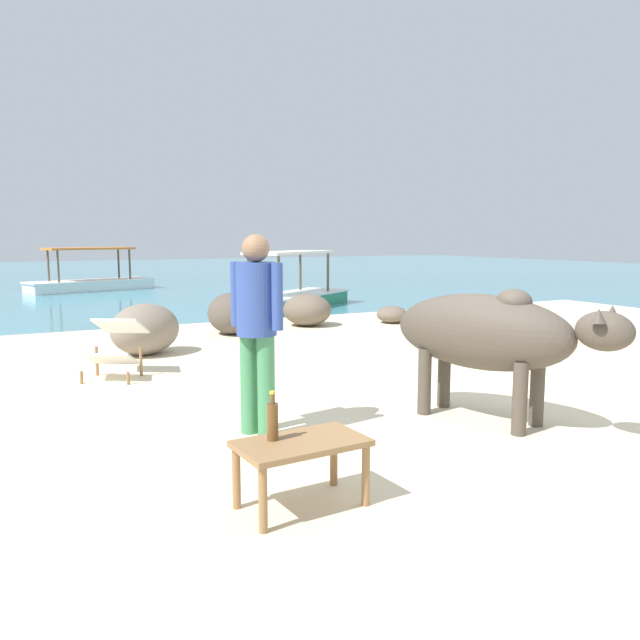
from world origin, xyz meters
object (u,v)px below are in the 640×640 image
cow (487,334)px  low_bench_table (301,451)px  deck_chair_far (478,318)px  person_standing (257,319)px  boat_white (91,281)px  boat_green (291,296)px  bottle (273,421)px  deck_chair_near (116,344)px

cow → low_bench_table: bearing=-89.4°
deck_chair_far → person_standing: (-4.49, -2.55, 0.56)m
boat_white → boat_green: same height
bottle → deck_chair_far: 6.25m
cow → low_bench_table: 2.37m
cow → boat_white: bearing=164.0°
boat_green → low_bench_table: bearing=-147.8°
deck_chair_near → boat_green: 7.33m
deck_chair_far → low_bench_table: bearing=-86.8°
bottle → person_standing: bearing=72.6°
cow → deck_chair_near: size_ratio=2.24×
person_standing → boat_white: (0.51, 15.20, -0.70)m
deck_chair_far → bottle: bearing=-88.3°
cow → boat_green: 9.12m
boat_green → person_standing: bearing=-149.8°
deck_chair_near → boat_white: 12.56m
boat_white → boat_green: (3.50, -6.88, 0.00)m
bottle → deck_chair_far: (4.91, 3.87, -0.14)m
person_standing → deck_chair_far: bearing=-179.8°
low_bench_table → person_standing: size_ratio=0.49×
bottle → boat_green: bearing=65.3°
deck_chair_far → boat_white: (-3.98, 12.65, -0.13)m
cow → deck_chair_far: size_ratio=2.23×
deck_chair_near → deck_chair_far: 5.18m
cow → person_standing: (-1.90, 0.54, 0.17)m
boat_white → cow: bearing=-101.0°
low_bench_table → boat_green: 10.62m
person_standing → boat_white: size_ratio=0.42×
boat_green → deck_chair_far: bearing=-119.3°
person_standing → boat_green: size_ratio=0.44×
person_standing → low_bench_table: bearing=50.0°
deck_chair_near → person_standing: size_ratio=0.57×
person_standing → boat_white: bearing=-121.2°
deck_chair_near → boat_green: size_ratio=0.25×
cow → boat_white: (-1.39, 15.73, -0.52)m
deck_chair_far → boat_green: bearing=148.3°
bottle → boat_white: boat_white is taller
bottle → person_standing: person_standing is taller
person_standing → boat_white: 15.22m
low_bench_table → person_standing: 1.55m
deck_chair_near → boat_green: (4.69, 5.63, -0.13)m
cow → person_standing: 1.99m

